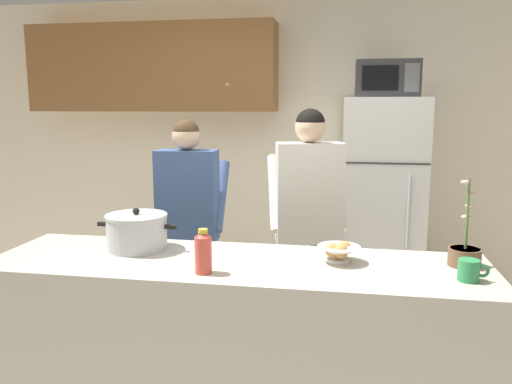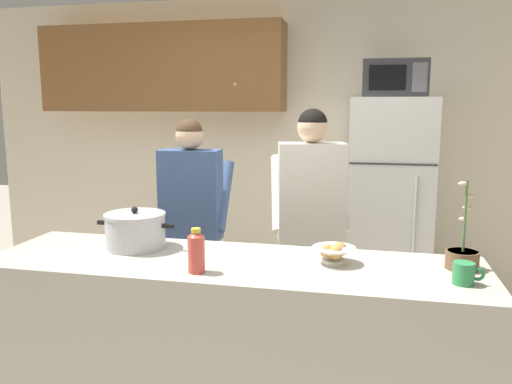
{
  "view_description": "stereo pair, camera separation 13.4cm",
  "coord_description": "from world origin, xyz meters",
  "px_view_note": "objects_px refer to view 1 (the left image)",
  "views": [
    {
      "loc": [
        0.51,
        -2.36,
        1.67
      ],
      "look_at": [
        0.0,
        0.55,
        1.17
      ],
      "focal_mm": 36.18,
      "sensor_mm": 36.0,
      "label": 1
    },
    {
      "loc": [
        0.64,
        -2.34,
        1.67
      ],
      "look_at": [
        0.0,
        0.55,
        1.17
      ],
      "focal_mm": 36.18,
      "sensor_mm": 36.0,
      "label": 2
    }
  ],
  "objects_px": {
    "microwave": "(387,79)",
    "cooking_pot": "(137,232)",
    "potted_orchid": "(465,253)",
    "person_near_pot": "(188,209)",
    "bottle_near_edge": "(203,252)",
    "bread_bowl": "(339,252)",
    "person_by_sink": "(309,206)",
    "refrigerator": "(381,206)",
    "coffee_mug": "(469,270)"
  },
  "relations": [
    {
      "from": "bread_bowl",
      "to": "refrigerator",
      "type": "bearing_deg",
      "value": 80.01
    },
    {
      "from": "coffee_mug",
      "to": "refrigerator",
      "type": "bearing_deg",
      "value": 97.13
    },
    {
      "from": "person_near_pot",
      "to": "person_by_sink",
      "type": "xyz_separation_m",
      "value": [
        0.81,
        -0.01,
        0.05
      ]
    },
    {
      "from": "cooking_pot",
      "to": "bread_bowl",
      "type": "distance_m",
      "value": 1.05
    },
    {
      "from": "coffee_mug",
      "to": "bottle_near_edge",
      "type": "height_order",
      "value": "bottle_near_edge"
    },
    {
      "from": "person_by_sink",
      "to": "bread_bowl",
      "type": "relative_size",
      "value": 7.94
    },
    {
      "from": "bottle_near_edge",
      "to": "cooking_pot",
      "type": "bearing_deg",
      "value": 144.63
    },
    {
      "from": "coffee_mug",
      "to": "bread_bowl",
      "type": "height_order",
      "value": "bread_bowl"
    },
    {
      "from": "person_by_sink",
      "to": "person_near_pot",
      "type": "bearing_deg",
      "value": 179.11
    },
    {
      "from": "microwave",
      "to": "person_near_pot",
      "type": "relative_size",
      "value": 0.3
    },
    {
      "from": "potted_orchid",
      "to": "coffee_mug",
      "type": "bearing_deg",
      "value": -96.78
    },
    {
      "from": "microwave",
      "to": "person_by_sink",
      "type": "relative_size",
      "value": 0.29
    },
    {
      "from": "coffee_mug",
      "to": "bottle_near_edge",
      "type": "distance_m",
      "value": 1.16
    },
    {
      "from": "refrigerator",
      "to": "bottle_near_edge",
      "type": "xyz_separation_m",
      "value": [
        -0.91,
        -2.05,
        0.16
      ]
    },
    {
      "from": "refrigerator",
      "to": "person_by_sink",
      "type": "height_order",
      "value": "refrigerator"
    },
    {
      "from": "cooking_pot",
      "to": "potted_orchid",
      "type": "relative_size",
      "value": 1.04
    },
    {
      "from": "person_by_sink",
      "to": "cooking_pot",
      "type": "relative_size",
      "value": 3.82
    },
    {
      "from": "refrigerator",
      "to": "microwave",
      "type": "relative_size",
      "value": 3.6
    },
    {
      "from": "person_near_pot",
      "to": "person_by_sink",
      "type": "distance_m",
      "value": 0.81
    },
    {
      "from": "refrigerator",
      "to": "bottle_near_edge",
      "type": "height_order",
      "value": "refrigerator"
    },
    {
      "from": "person_near_pot",
      "to": "coffee_mug",
      "type": "distance_m",
      "value": 1.87
    },
    {
      "from": "bread_bowl",
      "to": "bottle_near_edge",
      "type": "relative_size",
      "value": 1.01
    },
    {
      "from": "person_by_sink",
      "to": "bread_bowl",
      "type": "xyz_separation_m",
      "value": [
        0.21,
        -0.83,
        -0.06
      ]
    },
    {
      "from": "cooking_pot",
      "to": "bread_bowl",
      "type": "relative_size",
      "value": 2.08
    },
    {
      "from": "bottle_near_edge",
      "to": "potted_orchid",
      "type": "relative_size",
      "value": 0.5
    },
    {
      "from": "refrigerator",
      "to": "coffee_mug",
      "type": "height_order",
      "value": "refrigerator"
    },
    {
      "from": "refrigerator",
      "to": "microwave",
      "type": "xyz_separation_m",
      "value": [
        0.0,
        -0.02,
        1.0
      ]
    },
    {
      "from": "cooking_pot",
      "to": "coffee_mug",
      "type": "bearing_deg",
      "value": -7.91
    },
    {
      "from": "microwave",
      "to": "cooking_pot",
      "type": "distance_m",
      "value": 2.35
    },
    {
      "from": "bottle_near_edge",
      "to": "person_near_pot",
      "type": "bearing_deg",
      "value": 110.68
    },
    {
      "from": "microwave",
      "to": "cooking_pot",
      "type": "relative_size",
      "value": 1.11
    },
    {
      "from": "person_near_pot",
      "to": "bottle_near_edge",
      "type": "distance_m",
      "value": 1.19
    },
    {
      "from": "person_by_sink",
      "to": "coffee_mug",
      "type": "distance_m",
      "value": 1.26
    },
    {
      "from": "bread_bowl",
      "to": "potted_orchid",
      "type": "height_order",
      "value": "potted_orchid"
    },
    {
      "from": "potted_orchid",
      "to": "bread_bowl",
      "type": "bearing_deg",
      "value": -175.19
    },
    {
      "from": "microwave",
      "to": "person_near_pot",
      "type": "distance_m",
      "value": 1.85
    },
    {
      "from": "refrigerator",
      "to": "bread_bowl",
      "type": "height_order",
      "value": "refrigerator"
    },
    {
      "from": "refrigerator",
      "to": "microwave",
      "type": "bearing_deg",
      "value": -89.93
    },
    {
      "from": "microwave",
      "to": "potted_orchid",
      "type": "height_order",
      "value": "microwave"
    },
    {
      "from": "cooking_pot",
      "to": "microwave",
      "type": "bearing_deg",
      "value": 51.44
    },
    {
      "from": "coffee_mug",
      "to": "microwave",
      "type": "bearing_deg",
      "value": 97.2
    },
    {
      "from": "bread_bowl",
      "to": "bottle_near_edge",
      "type": "height_order",
      "value": "bottle_near_edge"
    },
    {
      "from": "refrigerator",
      "to": "coffee_mug",
      "type": "xyz_separation_m",
      "value": [
        0.24,
        -1.96,
        0.1
      ]
    },
    {
      "from": "refrigerator",
      "to": "person_near_pot",
      "type": "relative_size",
      "value": 1.09
    },
    {
      "from": "person_near_pot",
      "to": "bottle_near_edge",
      "type": "relative_size",
      "value": 7.71
    },
    {
      "from": "person_by_sink",
      "to": "bread_bowl",
      "type": "distance_m",
      "value": 0.86
    },
    {
      "from": "microwave",
      "to": "cooking_pot",
      "type": "xyz_separation_m",
      "value": [
        -1.36,
        -1.71,
        -0.85
      ]
    },
    {
      "from": "person_by_sink",
      "to": "bread_bowl",
      "type": "height_order",
      "value": "person_by_sink"
    },
    {
      "from": "microwave",
      "to": "person_by_sink",
      "type": "bearing_deg",
      "value": -119.17
    },
    {
      "from": "microwave",
      "to": "coffee_mug",
      "type": "xyz_separation_m",
      "value": [
        0.24,
        -1.93,
        -0.9
      ]
    }
  ]
}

